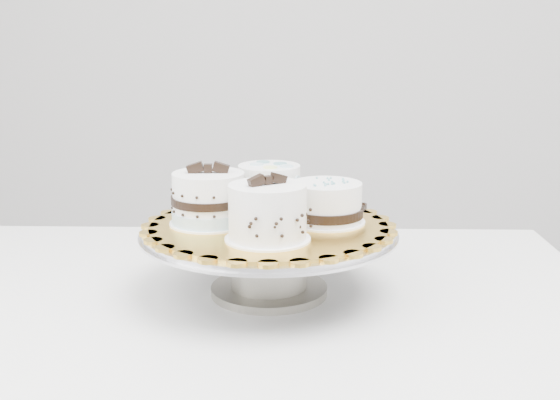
{
  "coord_description": "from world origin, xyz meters",
  "views": [
    {
      "loc": [
        -0.07,
        -0.93,
        1.14
      ],
      "look_at": [
        -0.06,
        0.1,
        0.89
      ],
      "focal_mm": 45.0,
      "sensor_mm": 36.0,
      "label": 1
    }
  ],
  "objects_px": {
    "cake_dots": "(269,187)",
    "cake_stand": "(269,249)",
    "cake_board": "(269,226)",
    "table": "(247,347)",
    "cake_ribbon": "(327,204)",
    "cake_swirl": "(268,214)",
    "cake_banded": "(209,201)"
  },
  "relations": [
    {
      "from": "cake_dots",
      "to": "cake_swirl",
      "type": "bearing_deg",
      "value": -97.36
    },
    {
      "from": "cake_board",
      "to": "cake_swirl",
      "type": "height_order",
      "value": "cake_swirl"
    },
    {
      "from": "cake_stand",
      "to": "cake_swirl",
      "type": "relative_size",
      "value": 2.63
    },
    {
      "from": "cake_ribbon",
      "to": "cake_banded",
      "type": "bearing_deg",
      "value": -158.67
    },
    {
      "from": "cake_board",
      "to": "cake_ribbon",
      "type": "height_order",
      "value": "cake_ribbon"
    },
    {
      "from": "cake_banded",
      "to": "cake_dots",
      "type": "xyz_separation_m",
      "value": [
        0.09,
        0.09,
        0.0
      ]
    },
    {
      "from": "cake_board",
      "to": "cake_ribbon",
      "type": "bearing_deg",
      "value": 6.37
    },
    {
      "from": "cake_stand",
      "to": "cake_dots",
      "type": "xyz_separation_m",
      "value": [
        0.0,
        0.09,
        0.08
      ]
    },
    {
      "from": "table",
      "to": "cake_stand",
      "type": "bearing_deg",
      "value": 3.89
    },
    {
      "from": "cake_ribbon",
      "to": "cake_dots",
      "type": "bearing_deg",
      "value": 156.61
    },
    {
      "from": "cake_board",
      "to": "cake_banded",
      "type": "bearing_deg",
      "value": 177.56
    },
    {
      "from": "cake_banded",
      "to": "cake_ribbon",
      "type": "height_order",
      "value": "cake_banded"
    },
    {
      "from": "cake_board",
      "to": "cake_ribbon",
      "type": "relative_size",
      "value": 2.62
    },
    {
      "from": "table",
      "to": "cake_stand",
      "type": "xyz_separation_m",
      "value": [
        0.04,
        0.0,
        0.16
      ]
    },
    {
      "from": "cake_board",
      "to": "cake_swirl",
      "type": "distance_m",
      "value": 0.09
    },
    {
      "from": "cake_stand",
      "to": "cake_dots",
      "type": "relative_size",
      "value": 3.19
    },
    {
      "from": "cake_banded",
      "to": "cake_dots",
      "type": "bearing_deg",
      "value": 42.84
    },
    {
      "from": "table",
      "to": "cake_banded",
      "type": "relative_size",
      "value": 9.56
    },
    {
      "from": "cake_stand",
      "to": "cake_ribbon",
      "type": "height_order",
      "value": "cake_ribbon"
    },
    {
      "from": "cake_banded",
      "to": "cake_swirl",
      "type": "bearing_deg",
      "value": -44.94
    },
    {
      "from": "cake_banded",
      "to": "cake_stand",
      "type": "bearing_deg",
      "value": -3.54
    },
    {
      "from": "table",
      "to": "cake_dots",
      "type": "height_order",
      "value": "cake_dots"
    },
    {
      "from": "table",
      "to": "cake_stand",
      "type": "distance_m",
      "value": 0.16
    },
    {
      "from": "table",
      "to": "cake_ribbon",
      "type": "relative_size",
      "value": 8.37
    },
    {
      "from": "cake_board",
      "to": "cake_stand",
      "type": "bearing_deg",
      "value": 180.0
    },
    {
      "from": "cake_swirl",
      "to": "cake_stand",
      "type": "bearing_deg",
      "value": 58.35
    },
    {
      "from": "cake_dots",
      "to": "cake_stand",
      "type": "bearing_deg",
      "value": -97.02
    },
    {
      "from": "table",
      "to": "cake_board",
      "type": "bearing_deg",
      "value": 3.89
    },
    {
      "from": "cake_board",
      "to": "cake_dots",
      "type": "relative_size",
      "value": 2.93
    },
    {
      "from": "table",
      "to": "cake_ribbon",
      "type": "bearing_deg",
      "value": 7.25
    },
    {
      "from": "table",
      "to": "cake_ribbon",
      "type": "xyz_separation_m",
      "value": [
        0.12,
        0.01,
        0.23
      ]
    },
    {
      "from": "table",
      "to": "cake_swirl",
      "type": "distance_m",
      "value": 0.25
    }
  ]
}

